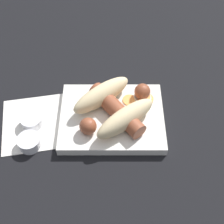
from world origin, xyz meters
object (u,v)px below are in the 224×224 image
at_px(condiment_cup_near, 32,121).
at_px(food_tray, 112,118).
at_px(condiment_cup_far, 30,142).
at_px(bread_roll, 113,106).
at_px(sausage, 116,108).

bearing_deg(condiment_cup_near, food_tray, -176.71).
bearing_deg(condiment_cup_far, bread_roll, -158.59).
bearing_deg(bread_roll, condiment_cup_near, 4.65).
height_order(bread_roll, condiment_cup_far, bread_roll).
bearing_deg(food_tray, bread_roll, -122.35).
distance_m(sausage, condiment_cup_near, 0.18).
xyz_separation_m(food_tray, bread_roll, (-0.00, -0.00, 0.03)).
xyz_separation_m(food_tray, condiment_cup_near, (0.17, 0.01, 0.00)).
bearing_deg(condiment_cup_far, food_tray, -159.56).
xyz_separation_m(food_tray, condiment_cup_far, (0.17, 0.06, 0.00)).
relative_size(food_tray, bread_roll, 1.18).
xyz_separation_m(bread_roll, condiment_cup_near, (0.17, 0.01, -0.03)).
relative_size(bread_roll, sausage, 1.24).
xyz_separation_m(bread_roll, sausage, (-0.01, -0.00, -0.01)).
xyz_separation_m(bread_roll, condiment_cup_far, (0.17, 0.07, -0.03)).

